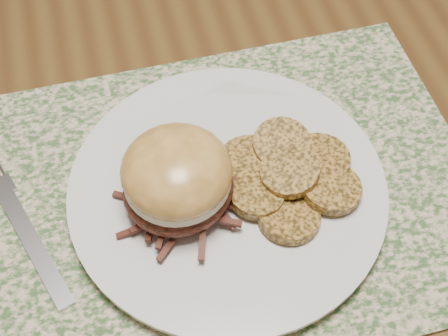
# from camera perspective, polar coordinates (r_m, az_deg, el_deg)

# --- Properties ---
(dining_table) EXTENTS (1.50, 0.90, 0.75)m
(dining_table) POSITION_cam_1_polar(r_m,az_deg,el_deg) (0.68, -13.43, -0.88)
(dining_table) COLOR brown
(dining_table) RESTS_ON ground
(placemat) EXTENTS (0.45, 0.33, 0.00)m
(placemat) POSITION_cam_1_polar(r_m,az_deg,el_deg) (0.55, 0.09, -2.24)
(placemat) COLOR #38582D
(placemat) RESTS_ON dining_table
(dinner_plate) EXTENTS (0.26, 0.26, 0.02)m
(dinner_plate) POSITION_cam_1_polar(r_m,az_deg,el_deg) (0.54, 0.31, -2.03)
(dinner_plate) COLOR silver
(dinner_plate) RESTS_ON placemat
(pork_sandwich) EXTENTS (0.12, 0.11, 0.07)m
(pork_sandwich) POSITION_cam_1_polar(r_m,az_deg,el_deg) (0.50, -4.30, -0.96)
(pork_sandwich) COLOR black
(pork_sandwich) RESTS_ON dinner_plate
(roasted_potatoes) EXTENTS (0.12, 0.14, 0.03)m
(roasted_potatoes) POSITION_cam_1_polar(r_m,az_deg,el_deg) (0.54, 5.95, -0.64)
(roasted_potatoes) COLOR #A67730
(roasted_potatoes) RESTS_ON dinner_plate
(fork) EXTENTS (0.07, 0.17, 0.00)m
(fork) POSITION_cam_1_polar(r_m,az_deg,el_deg) (0.56, -17.98, -4.88)
(fork) COLOR #B7B8BF
(fork) RESTS_ON placemat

